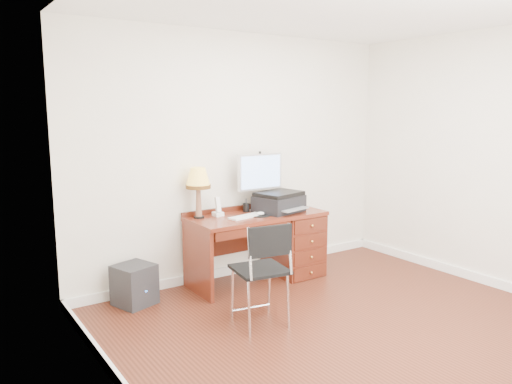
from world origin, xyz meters
TOP-DOWN VIEW (x-y plane):
  - ground at (0.00, 0.00)m, footprint 4.00×4.00m
  - room_shell at (0.00, 0.63)m, footprint 4.00×4.00m
  - desk at (0.32, 1.40)m, footprint 1.50×0.67m
  - monitor at (0.13, 1.53)m, footprint 0.56×0.18m
  - keyboard at (-0.17, 1.34)m, footprint 0.46×0.21m
  - mouse_pad at (-0.02, 1.31)m, footprint 0.21×0.21m
  - printer at (0.28, 1.38)m, footprint 0.57×0.49m
  - leg_lamp at (-0.61, 1.58)m, footprint 0.26×0.26m
  - phone at (-0.40, 1.55)m, footprint 0.10×0.10m
  - pen_cup at (-0.03, 1.57)m, footprint 0.07×0.07m
  - chair at (-0.59, 0.41)m, footprint 0.50×0.50m
  - equipment_box at (-1.36, 1.50)m, footprint 0.43×0.43m

SIDE VIEW (x-z plane):
  - ground at x=0.00m, z-range 0.00..0.00m
  - room_shell at x=0.00m, z-range -1.95..2.05m
  - equipment_box at x=-1.36m, z-range 0.00..0.39m
  - desk at x=0.32m, z-range 0.04..0.79m
  - chair at x=-0.59m, z-range 0.10..1.02m
  - keyboard at x=-0.17m, z-range 0.75..0.77m
  - mouse_pad at x=-0.02m, z-range 0.74..0.78m
  - pen_cup at x=-0.03m, z-range 0.75..0.84m
  - phone at x=-0.40m, z-range 0.71..0.91m
  - printer at x=0.28m, z-range 0.75..0.97m
  - leg_lamp at x=-0.61m, z-range 0.87..1.40m
  - monitor at x=0.13m, z-range 0.83..1.47m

